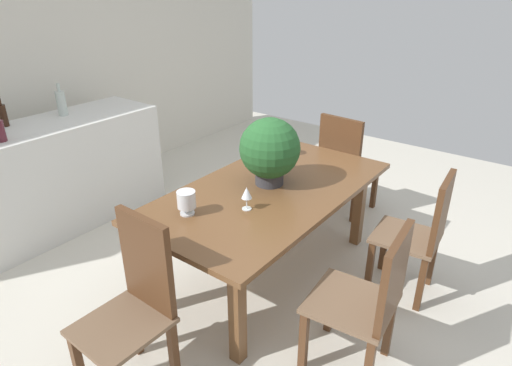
% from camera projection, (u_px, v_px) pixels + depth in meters
% --- Properties ---
extents(ground_plane, '(7.04, 7.04, 0.00)m').
position_uv_depth(ground_plane, '(262.00, 269.00, 3.48)').
color(ground_plane, beige).
extents(back_wall, '(6.40, 0.10, 2.60)m').
position_uv_depth(back_wall, '(52.00, 66.00, 4.34)').
color(back_wall, beige).
rests_on(back_wall, ground).
extents(dining_table, '(1.93, 1.03, 0.73)m').
position_uv_depth(dining_table, '(269.00, 199.00, 3.17)').
color(dining_table, brown).
rests_on(dining_table, ground).
extents(chair_near_left, '(0.49, 0.50, 0.95)m').
position_uv_depth(chair_near_left, '(370.00, 298.00, 2.38)').
color(chair_near_left, '#4C2D19').
rests_on(chair_near_left, ground).
extents(chair_foot_end, '(0.50, 0.50, 0.98)m').
position_uv_depth(chair_foot_end, '(344.00, 161.00, 4.10)').
color(chair_foot_end, '#4C2D19').
rests_on(chair_foot_end, ground).
extents(chair_head_end, '(0.46, 0.42, 1.01)m').
position_uv_depth(chair_head_end, '(135.00, 300.00, 2.33)').
color(chair_head_end, '#4C2D19').
rests_on(chair_head_end, ground).
extents(chair_near_right, '(0.45, 0.47, 0.94)m').
position_uv_depth(chair_near_right, '(421.00, 231.00, 3.01)').
color(chair_near_right, '#4C2D19').
rests_on(chair_near_right, ground).
extents(flower_centerpiece, '(0.44, 0.44, 0.49)m').
position_uv_depth(flower_centerpiece, '(270.00, 150.00, 3.10)').
color(flower_centerpiece, '#333338').
rests_on(flower_centerpiece, dining_table).
extents(crystal_vase_left, '(0.11, 0.11, 0.19)m').
position_uv_depth(crystal_vase_left, '(278.00, 144.00, 3.65)').
color(crystal_vase_left, silver).
rests_on(crystal_vase_left, dining_table).
extents(crystal_vase_center_near, '(0.12, 0.12, 0.16)m').
position_uv_depth(crystal_vase_center_near, '(186.00, 200.00, 2.76)').
color(crystal_vase_center_near, silver).
rests_on(crystal_vase_center_near, dining_table).
extents(wine_glass, '(0.07, 0.07, 0.16)m').
position_uv_depth(wine_glass, '(247.00, 194.00, 2.81)').
color(wine_glass, silver).
rests_on(wine_glass, dining_table).
extents(kitchen_counter, '(1.78, 0.65, 0.97)m').
position_uv_depth(kitchen_counter, '(63.00, 173.00, 3.99)').
color(kitchen_counter, silver).
rests_on(kitchen_counter, ground).
extents(wine_bottle_clear, '(0.08, 0.08, 0.29)m').
position_uv_depth(wine_bottle_clear, '(61.00, 103.00, 3.92)').
color(wine_bottle_clear, '#B2BFB7').
rests_on(wine_bottle_clear, kitchen_counter).
extents(wine_bottle_dark, '(0.06, 0.06, 0.26)m').
position_uv_depth(wine_bottle_dark, '(3.00, 115.00, 3.63)').
color(wine_bottle_dark, black).
rests_on(wine_bottle_dark, kitchen_counter).
extents(wine_bottle_green, '(0.07, 0.07, 0.21)m').
position_uv_depth(wine_bottle_green, '(0.00, 131.00, 3.30)').
color(wine_bottle_green, '#511E28').
rests_on(wine_bottle_green, kitchen_counter).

